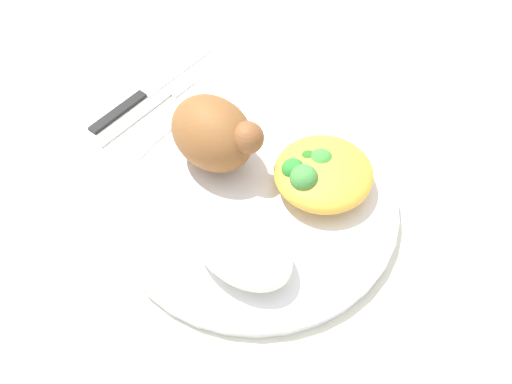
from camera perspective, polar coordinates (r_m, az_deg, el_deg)
The scene contains 7 objects.
ground_plane at distance 0.60m, azimuth 0.00°, elevation -1.63°, with size 2.00×2.00×0.00m, color silver.
plate at distance 0.59m, azimuth 0.00°, elevation -1.10°, with size 0.28×0.28×0.02m.
roasted_chicken at distance 0.59m, azimuth -4.02°, elevation 5.61°, with size 0.10×0.07×0.07m.
rice_pile at distance 0.53m, azimuth -1.41°, elevation -5.26°, with size 0.11×0.07×0.03m, color silver.
mac_cheese_with_broccoli at distance 0.59m, azimuth 6.25°, elevation 1.88°, with size 0.10×0.10×0.04m.
fork at distance 0.70m, azimuth -9.96°, elevation 8.15°, with size 0.03×0.14×0.01m.
knife at distance 0.72m, azimuth -10.84°, elevation 9.28°, with size 0.03×0.19×0.01m.
Camera 1 is at (0.25, -0.25, 0.48)m, focal length 41.74 mm.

